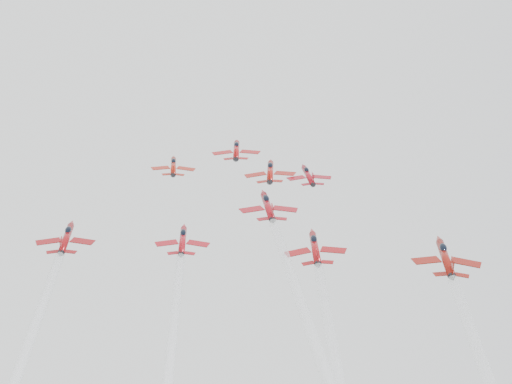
{
  "coord_description": "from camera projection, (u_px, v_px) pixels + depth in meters",
  "views": [
    {
      "loc": [
        -2.54,
        -120.02,
        115.13
      ],
      "look_at": [
        0.0,
        2.0,
        149.32
      ],
      "focal_mm": 50.0,
      "sensor_mm": 36.0,
      "label": 1
    }
  ],
  "objects": [
    {
      "name": "jet_row2_right",
      "position": [
        308.0,
        175.0,
        135.84
      ],
      "size": [
        8.67,
        10.58,
        8.33
      ],
      "rotation": [
        0.66,
        -0.07,
        0.08
      ],
      "color": "#A40F1C"
    },
    {
      "name": "jet_lead",
      "position": [
        236.0,
        150.0,
        149.03
      ],
      "size": [
        10.1,
        12.32,
        9.7
      ],
      "rotation": [
        0.66,
        -0.03,
        -0.03
      ],
      "color": "#B21112"
    },
    {
      "name": "jet_row2_left",
      "position": [
        173.0,
        166.0,
        139.52
      ],
      "size": [
        8.64,
        10.54,
        8.31
      ],
      "rotation": [
        0.66,
        -0.01,
        0.1
      ],
      "color": "#AD1E10"
    },
    {
      "name": "jet_row2_center",
      "position": [
        270.0,
        171.0,
        137.47
      ],
      "size": [
        9.92,
        12.1,
        9.53
      ],
      "rotation": [
        0.66,
        -0.03,
        -0.09
      ],
      "color": "#A81710"
    }
  ]
}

